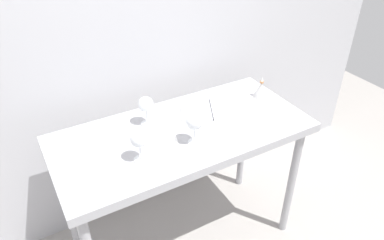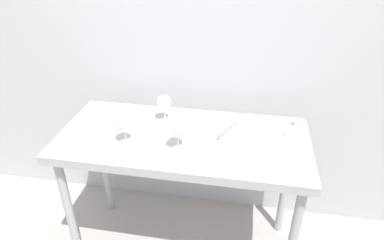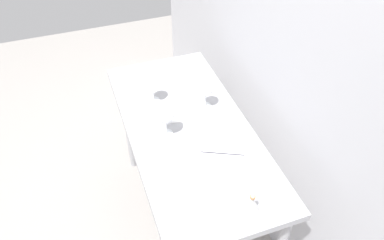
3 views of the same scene
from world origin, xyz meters
name	(u,v)px [view 1 (image 1 of 3)]	position (x,y,z in m)	size (l,w,h in m)	color
ground_plane	(184,238)	(0.00, 0.00, 0.00)	(6.00, 6.00, 0.00)	#9D9892
back_wall	(141,31)	(0.00, 0.49, 1.30)	(3.80, 0.04, 2.60)	#B4B4B9
steel_counter	(183,146)	(0.00, -0.01, 0.79)	(1.40, 0.65, 0.90)	#A3A3A8
wine_glass_near_center	(195,121)	(0.00, -0.13, 1.03)	(0.09, 0.09, 0.18)	white
wine_glass_near_left	(139,140)	(-0.29, -0.13, 1.02)	(0.09, 0.09, 0.17)	white
wine_glass_far_left	(146,105)	(-0.14, 0.15, 1.02)	(0.08, 0.08, 0.17)	white
open_notebook	(211,110)	(0.24, 0.09, 0.90)	(0.42, 0.35, 0.01)	white
tasting_sheet_upper	(163,142)	(-0.14, -0.05, 0.90)	(0.15, 0.24, 0.00)	white
tasting_sheet_lower	(104,134)	(-0.39, 0.16, 0.90)	(0.14, 0.25, 0.00)	white
decanter_funnel	(261,90)	(0.59, 0.08, 0.95)	(0.09, 0.09, 0.14)	silver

